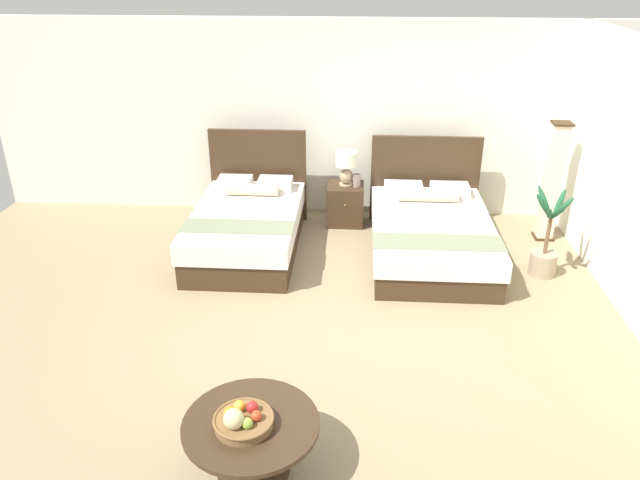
{
  "coord_description": "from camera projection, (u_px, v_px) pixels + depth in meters",
  "views": [
    {
      "loc": [
        0.21,
        -4.85,
        3.3
      ],
      "look_at": [
        -0.14,
        0.5,
        0.74
      ],
      "focal_mm": 34.01,
      "sensor_mm": 36.0,
      "label": 1
    }
  ],
  "objects": [
    {
      "name": "floor_lamp_corner",
      "position": [
        552.0,
        183.0,
        7.39
      ],
      "size": [
        0.23,
        0.23,
        1.49
      ],
      "color": "#3B2613",
      "rests_on": "ground"
    },
    {
      "name": "potted_palm",
      "position": [
        545.0,
        250.0,
        6.71
      ],
      "size": [
        0.46,
        0.55,
        1.03
      ],
      "color": "tan",
      "rests_on": "ground"
    },
    {
      "name": "nightstand",
      "position": [
        346.0,
        204.0,
        8.03
      ],
      "size": [
        0.47,
        0.48,
        0.53
      ],
      "color": "#3B2919",
      "rests_on": "ground"
    },
    {
      "name": "coffee_table",
      "position": [
        251.0,
        434.0,
        4.11
      ],
      "size": [
        0.93,
        0.93,
        0.44
      ],
      "color": "#3B2919",
      "rests_on": "ground"
    },
    {
      "name": "table_lamp",
      "position": [
        346.0,
        165.0,
        7.81
      ],
      "size": [
        0.28,
        0.28,
        0.45
      ],
      "color": "tan",
      "rests_on": "nightstand"
    },
    {
      "name": "ground_plane",
      "position": [
        331.0,
        333.0,
        5.81
      ],
      "size": [
        9.5,
        9.78,
        0.02
      ],
      "primitive_type": "cube",
      "color": "#927F5E"
    },
    {
      "name": "bed_near_corner",
      "position": [
        430.0,
        232.0,
        7.21
      ],
      "size": [
        1.41,
        2.2,
        1.16
      ],
      "color": "#3B2919",
      "rests_on": "ground"
    },
    {
      "name": "wall_back",
      "position": [
        343.0,
        119.0,
        8.04
      ],
      "size": [
        9.5,
        0.12,
        2.56
      ],
      "primitive_type": "cube",
      "color": "white",
      "rests_on": "ground"
    },
    {
      "name": "vase",
      "position": [
        357.0,
        180.0,
        7.83
      ],
      "size": [
        0.1,
        0.1,
        0.17
      ],
      "color": "gray",
      "rests_on": "nightstand"
    },
    {
      "name": "fruit_bowl",
      "position": [
        242.0,
        420.0,
        4.0
      ],
      "size": [
        0.41,
        0.41,
        0.19
      ],
      "color": "brown",
      "rests_on": "coffee_table"
    },
    {
      "name": "bed_near_window",
      "position": [
        248.0,
        225.0,
        7.32
      ],
      "size": [
        1.27,
        2.05,
        1.23
      ],
      "color": "#3B2919",
      "rests_on": "ground"
    }
  ]
}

